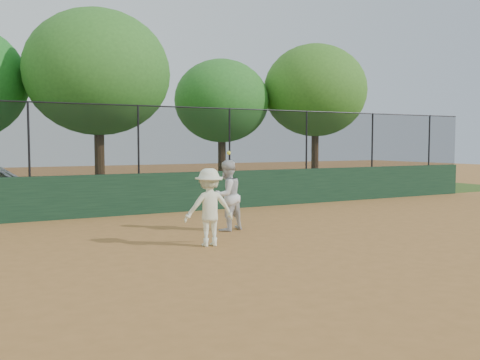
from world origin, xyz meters
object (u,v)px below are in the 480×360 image
tree_4 (316,91)px  player_second (227,196)px  tree_2 (98,73)px  tree_3 (222,101)px  player_main (209,207)px

tree_4 → player_second: bearing=-135.5°
tree_2 → tree_4: tree_2 is taller
player_second → tree_3: bearing=-134.1°
player_second → tree_2: tree_2 is taller
player_second → tree_4: (9.66, 9.49, 3.73)m
player_main → tree_4: (10.85, 11.02, 3.78)m
tree_2 → tree_3: size_ratio=1.18×
tree_2 → tree_3: tree_2 is taller
player_second → player_main: bearing=34.1°
player_second → tree_2: bearing=-101.8°
player_second → tree_2: size_ratio=0.24×
tree_2 → tree_3: 6.57m
player_second → tree_4: tree_4 is taller
player_second → player_main: player_main is taller
tree_3 → tree_4: tree_4 is taller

